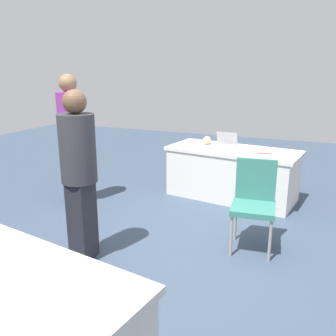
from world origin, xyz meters
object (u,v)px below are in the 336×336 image
(chair_tucked_left, at_px, (254,199))
(person_attendee_standing, at_px, (71,133))
(scissors_red, at_px, (265,154))
(table_foreground, at_px, (232,173))
(laptop_silver, at_px, (225,144))
(yarn_ball, at_px, (207,140))
(person_attendee_browsing, at_px, (79,169))

(chair_tucked_left, distance_m, person_attendee_standing, 2.63)
(scissors_red, bearing_deg, table_foreground, -39.38)
(laptop_silver, bearing_deg, chair_tucked_left, 117.11)
(chair_tucked_left, xyz_separation_m, person_attendee_standing, (2.57, -0.32, 0.47))
(scissors_red, bearing_deg, yarn_ball, -39.78)
(table_foreground, height_order, chair_tucked_left, chair_tucked_left)
(person_attendee_standing, relative_size, laptop_silver, 5.51)
(table_foreground, xyz_separation_m, yarn_ball, (0.45, -0.16, 0.43))
(chair_tucked_left, bearing_deg, person_attendee_standing, -13.76)
(person_attendee_standing, bearing_deg, scissors_red, -66.62)
(table_foreground, relative_size, person_attendee_browsing, 1.17)
(chair_tucked_left, relative_size, person_attendee_browsing, 0.56)
(person_attendee_standing, bearing_deg, chair_tucked_left, -95.17)
(table_foreground, bearing_deg, person_attendee_browsing, 68.53)
(person_attendee_standing, bearing_deg, table_foreground, -58.54)
(table_foreground, bearing_deg, chair_tucked_left, 111.70)
(laptop_silver, relative_size, scissors_red, 1.82)
(person_attendee_browsing, height_order, scissors_red, person_attendee_browsing)
(chair_tucked_left, distance_m, laptop_silver, 1.72)
(table_foreground, distance_m, person_attendee_standing, 2.37)
(person_attendee_standing, xyz_separation_m, yarn_ball, (-1.54, -1.28, -0.21))
(laptop_silver, height_order, scissors_red, laptop_silver)
(chair_tucked_left, distance_m, scissors_red, 1.31)
(table_foreground, xyz_separation_m, person_attendee_standing, (1.99, 1.12, 0.64))
(chair_tucked_left, xyz_separation_m, yarn_ball, (1.02, -1.61, 0.26))
(table_foreground, height_order, person_attendee_browsing, person_attendee_browsing)
(person_attendee_standing, bearing_deg, yarn_ball, -48.24)
(scissors_red, bearing_deg, chair_tucked_left, 73.89)
(person_attendee_standing, relative_size, yarn_ball, 14.26)
(table_foreground, bearing_deg, person_attendee_standing, 29.43)
(chair_tucked_left, bearing_deg, laptop_silver, -71.35)
(laptop_silver, xyz_separation_m, scissors_red, (-0.62, 0.25, -0.04))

